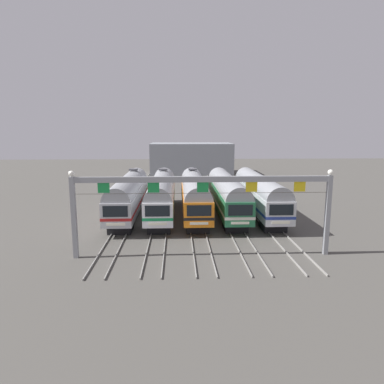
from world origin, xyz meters
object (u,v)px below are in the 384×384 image
object	(u,v)px
catenary_gantry	(203,192)
commuter_train_white	(162,193)
commuter_train_green	(227,193)
commuter_train_orange	(194,193)
commuter_train_stainless	(129,194)
commuter_train_silver	(259,193)

from	to	relation	value
catenary_gantry	commuter_train_white	bearing A→B (deg)	105.87
catenary_gantry	commuter_train_green	bearing A→B (deg)	74.12
commuter_train_white	catenary_gantry	distance (m)	14.26
commuter_train_white	commuter_train_green	world-z (taller)	commuter_train_white
commuter_train_white	catenary_gantry	bearing A→B (deg)	-74.13
commuter_train_orange	commuter_train_stainless	bearing A→B (deg)	180.00
commuter_train_green	commuter_train_silver	size ratio (longest dim) A/B	1.00
commuter_train_green	catenary_gantry	size ratio (longest dim) A/B	0.88
commuter_train_orange	commuter_train_green	xyz separation A→B (m)	(3.84, -0.00, -0.00)
commuter_train_stainless	commuter_train_orange	size ratio (longest dim) A/B	1.00
commuter_train_white	commuter_train_stainless	bearing A→B (deg)	180.00
commuter_train_orange	commuter_train_green	size ratio (longest dim) A/B	1.00
commuter_train_silver	commuter_train_green	bearing A→B (deg)	180.00
commuter_train_white	commuter_train_silver	world-z (taller)	commuter_train_white
commuter_train_stainless	commuter_train_silver	size ratio (longest dim) A/B	1.00
commuter_train_stainless	commuter_train_silver	xyz separation A→B (m)	(15.35, -0.00, -0.00)
commuter_train_silver	commuter_train_white	bearing A→B (deg)	179.98
commuter_train_white	commuter_train_green	bearing A→B (deg)	-0.03
commuter_train_stainless	commuter_train_orange	xyz separation A→B (m)	(7.68, 0.00, 0.00)
commuter_train_white	commuter_train_orange	size ratio (longest dim) A/B	1.00
commuter_train_green	catenary_gantry	distance (m)	14.26
commuter_train_orange	commuter_train_silver	bearing A→B (deg)	-0.03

